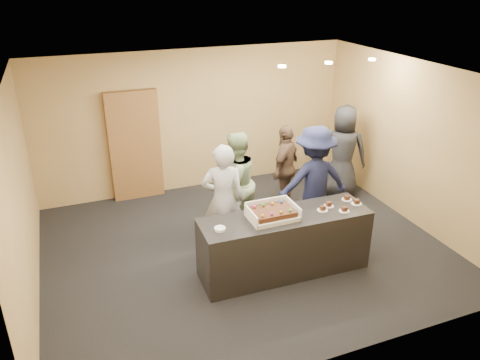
{
  "coord_description": "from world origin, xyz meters",
  "views": [
    {
      "loc": [
        -2.34,
        -5.81,
        3.98
      ],
      "look_at": [
        -0.07,
        0.0,
        1.17
      ],
      "focal_mm": 35.0,
      "sensor_mm": 36.0,
      "label": 1
    }
  ],
  "objects_px": {
    "serving_counter": "(284,244)",
    "person_navy_man": "(314,181)",
    "storage_cabinet": "(135,146)",
    "plate_stack": "(220,229)",
    "person_server_grey": "(223,200)",
    "cake_box": "(272,214)",
    "person_sage_man": "(235,183)",
    "person_brown_extra": "(285,167)",
    "sheet_cake": "(273,212)",
    "person_dark_suit": "(343,152)"
  },
  "relations": [
    {
      "from": "serving_counter",
      "to": "person_navy_man",
      "type": "bearing_deg",
      "value": 44.21
    },
    {
      "from": "storage_cabinet",
      "to": "plate_stack",
      "type": "xyz_separation_m",
      "value": [
        0.53,
        -3.24,
        -0.11
      ]
    },
    {
      "from": "person_server_grey",
      "to": "person_navy_man",
      "type": "relative_size",
      "value": 0.97
    },
    {
      "from": "cake_box",
      "to": "plate_stack",
      "type": "bearing_deg",
      "value": -175.28
    },
    {
      "from": "storage_cabinet",
      "to": "person_server_grey",
      "type": "relative_size",
      "value": 1.17
    },
    {
      "from": "serving_counter",
      "to": "person_sage_man",
      "type": "bearing_deg",
      "value": 100.97
    },
    {
      "from": "serving_counter",
      "to": "person_brown_extra",
      "type": "xyz_separation_m",
      "value": [
        0.89,
        1.79,
        0.33
      ]
    },
    {
      "from": "serving_counter",
      "to": "sheet_cake",
      "type": "xyz_separation_m",
      "value": [
        -0.2,
        0.0,
        0.55
      ]
    },
    {
      "from": "sheet_cake",
      "to": "person_server_grey",
      "type": "distance_m",
      "value": 0.91
    },
    {
      "from": "person_server_grey",
      "to": "person_navy_man",
      "type": "distance_m",
      "value": 1.56
    },
    {
      "from": "sheet_cake",
      "to": "person_dark_suit",
      "type": "distance_m",
      "value": 2.96
    },
    {
      "from": "storage_cabinet",
      "to": "person_navy_man",
      "type": "xyz_separation_m",
      "value": [
        2.42,
        -2.34,
        -0.12
      ]
    },
    {
      "from": "person_server_grey",
      "to": "plate_stack",
      "type": "bearing_deg",
      "value": 82.73
    },
    {
      "from": "plate_stack",
      "to": "serving_counter",
      "type": "bearing_deg",
      "value": 2.34
    },
    {
      "from": "person_sage_man",
      "to": "person_dark_suit",
      "type": "distance_m",
      "value": 2.39
    },
    {
      "from": "sheet_cake",
      "to": "serving_counter",
      "type": "bearing_deg",
      "value": -0.0
    },
    {
      "from": "person_navy_man",
      "to": "person_sage_man",
      "type": "bearing_deg",
      "value": -16.41
    },
    {
      "from": "person_server_grey",
      "to": "person_brown_extra",
      "type": "xyz_separation_m",
      "value": [
        1.52,
        0.99,
        -0.09
      ]
    },
    {
      "from": "person_server_grey",
      "to": "person_sage_man",
      "type": "relative_size",
      "value": 1.03
    },
    {
      "from": "serving_counter",
      "to": "person_server_grey",
      "type": "relative_size",
      "value": 1.37
    },
    {
      "from": "person_sage_man",
      "to": "person_dark_suit",
      "type": "relative_size",
      "value": 0.96
    },
    {
      "from": "cake_box",
      "to": "person_sage_man",
      "type": "xyz_separation_m",
      "value": [
        -0.03,
        1.33,
        -0.09
      ]
    },
    {
      "from": "storage_cabinet",
      "to": "person_brown_extra",
      "type": "relative_size",
      "value": 1.31
    },
    {
      "from": "serving_counter",
      "to": "person_navy_man",
      "type": "xyz_separation_m",
      "value": [
        0.93,
        0.86,
        0.46
      ]
    },
    {
      "from": "serving_counter",
      "to": "person_sage_man",
      "type": "distance_m",
      "value": 1.43
    },
    {
      "from": "sheet_cake",
      "to": "plate_stack",
      "type": "relative_size",
      "value": 3.8
    },
    {
      "from": "serving_counter",
      "to": "person_sage_man",
      "type": "relative_size",
      "value": 1.41
    },
    {
      "from": "sheet_cake",
      "to": "cake_box",
      "type": "bearing_deg",
      "value": 89.11
    },
    {
      "from": "sheet_cake",
      "to": "person_brown_extra",
      "type": "distance_m",
      "value": 2.11
    },
    {
      "from": "person_server_grey",
      "to": "person_dark_suit",
      "type": "height_order",
      "value": "person_dark_suit"
    },
    {
      "from": "serving_counter",
      "to": "person_server_grey",
      "type": "distance_m",
      "value": 1.1
    },
    {
      "from": "sheet_cake",
      "to": "person_sage_man",
      "type": "xyz_separation_m",
      "value": [
        -0.03,
        1.35,
        -0.15
      ]
    },
    {
      "from": "plate_stack",
      "to": "person_server_grey",
      "type": "height_order",
      "value": "person_server_grey"
    },
    {
      "from": "sheet_cake",
      "to": "person_sage_man",
      "type": "distance_m",
      "value": 1.36
    },
    {
      "from": "sheet_cake",
      "to": "person_sage_man",
      "type": "height_order",
      "value": "person_sage_man"
    },
    {
      "from": "cake_box",
      "to": "person_dark_suit",
      "type": "height_order",
      "value": "person_dark_suit"
    },
    {
      "from": "cake_box",
      "to": "person_sage_man",
      "type": "bearing_deg",
      "value": 91.29
    },
    {
      "from": "person_sage_man",
      "to": "person_navy_man",
      "type": "height_order",
      "value": "person_navy_man"
    },
    {
      "from": "plate_stack",
      "to": "person_navy_man",
      "type": "height_order",
      "value": "person_navy_man"
    },
    {
      "from": "serving_counter",
      "to": "person_dark_suit",
      "type": "relative_size",
      "value": 1.36
    },
    {
      "from": "storage_cabinet",
      "to": "person_sage_man",
      "type": "xyz_separation_m",
      "value": [
        1.27,
        -1.84,
        -0.18
      ]
    },
    {
      "from": "person_navy_man",
      "to": "person_dark_suit",
      "type": "distance_m",
      "value": 1.55
    },
    {
      "from": "cake_box",
      "to": "person_navy_man",
      "type": "xyz_separation_m",
      "value": [
        1.13,
        0.83,
        -0.04
      ]
    },
    {
      "from": "storage_cabinet",
      "to": "serving_counter",
      "type": "bearing_deg",
      "value": -64.98
    },
    {
      "from": "cake_box",
      "to": "person_dark_suit",
      "type": "bearing_deg",
      "value": 38.48
    },
    {
      "from": "sheet_cake",
      "to": "plate_stack",
      "type": "bearing_deg",
      "value": -177.07
    },
    {
      "from": "person_sage_man",
      "to": "person_navy_man",
      "type": "bearing_deg",
      "value": 134.49
    },
    {
      "from": "cake_box",
      "to": "plate_stack",
      "type": "relative_size",
      "value": 4.46
    },
    {
      "from": "person_brown_extra",
      "to": "person_sage_man",
      "type": "bearing_deg",
      "value": -19.22
    },
    {
      "from": "storage_cabinet",
      "to": "cake_box",
      "type": "distance_m",
      "value": 3.43
    }
  ]
}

